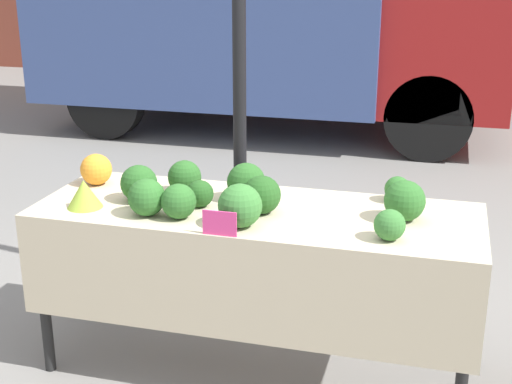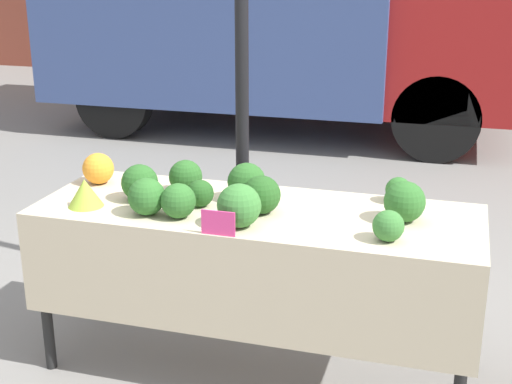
% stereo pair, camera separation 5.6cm
% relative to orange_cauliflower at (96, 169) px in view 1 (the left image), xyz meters
% --- Properties ---
extents(ground_plane, '(40.00, 40.00, 0.00)m').
position_rel_orange_cauliflower_xyz_m(ground_plane, '(0.85, -0.14, -0.87)').
color(ground_plane, gray).
extents(tent_pole, '(0.07, 0.07, 2.72)m').
position_rel_orange_cauliflower_xyz_m(tent_pole, '(0.59, 0.49, 0.49)').
color(tent_pole, black).
rests_on(tent_pole, ground_plane).
extents(market_table, '(1.97, 0.70, 0.79)m').
position_rel_orange_cauliflower_xyz_m(market_table, '(0.85, -0.20, -0.18)').
color(market_table, beige).
rests_on(market_table, ground_plane).
extents(orange_cauliflower, '(0.15, 0.15, 0.15)m').
position_rel_orange_cauliflower_xyz_m(orange_cauliflower, '(0.00, 0.00, 0.00)').
color(orange_cauliflower, orange).
rests_on(orange_cauliflower, market_table).
extents(romanesco_head, '(0.16, 0.16, 0.13)m').
position_rel_orange_cauliflower_xyz_m(romanesco_head, '(0.10, -0.32, -0.01)').
color(romanesco_head, '#93B238').
rests_on(romanesco_head, market_table).
extents(broccoli_head_0, '(0.16, 0.16, 0.16)m').
position_rel_orange_cauliflower_xyz_m(broccoli_head_0, '(0.46, -0.01, 0.00)').
color(broccoli_head_0, '#285B23').
rests_on(broccoli_head_0, market_table).
extents(broccoli_head_1, '(0.13, 0.13, 0.13)m').
position_rel_orange_cauliflower_xyz_m(broccoli_head_1, '(1.45, -0.35, -0.01)').
color(broccoli_head_1, '#387533').
rests_on(broccoli_head_1, market_table).
extents(broccoli_head_2, '(0.16, 0.16, 0.16)m').
position_rel_orange_cauliflower_xyz_m(broccoli_head_2, '(0.41, -0.34, 0.01)').
color(broccoli_head_2, '#2D6628').
rests_on(broccoli_head_2, market_table).
extents(broccoli_head_3, '(0.17, 0.17, 0.17)m').
position_rel_orange_cauliflower_xyz_m(broccoli_head_3, '(0.88, -0.18, 0.01)').
color(broccoli_head_3, '#23511E').
rests_on(broccoli_head_3, market_table).
extents(broccoli_head_4, '(0.12, 0.12, 0.12)m').
position_rel_orange_cauliflower_xyz_m(broccoli_head_4, '(1.44, 0.13, -0.02)').
color(broccoli_head_4, '#2D6628').
rests_on(broccoli_head_4, market_table).
extents(broccoli_head_5, '(0.17, 0.17, 0.17)m').
position_rel_orange_cauliflower_xyz_m(broccoli_head_5, '(0.30, -0.17, 0.01)').
color(broccoli_head_5, '#285B23').
rests_on(broccoli_head_5, market_table).
extents(broccoli_head_6, '(0.18, 0.18, 0.18)m').
position_rel_orange_cauliflower_xyz_m(broccoli_head_6, '(0.84, -0.36, 0.02)').
color(broccoli_head_6, '#387533').
rests_on(broccoli_head_6, market_table).
extents(broccoli_head_7, '(0.17, 0.17, 0.17)m').
position_rel_orange_cauliflower_xyz_m(broccoli_head_7, '(1.49, -0.11, 0.01)').
color(broccoli_head_7, '#2D6628').
rests_on(broccoli_head_7, market_table).
extents(broccoli_head_8, '(0.15, 0.15, 0.15)m').
position_rel_orange_cauliflower_xyz_m(broccoli_head_8, '(0.56, -0.34, -0.00)').
color(broccoli_head_8, '#2D6628').
rests_on(broccoli_head_8, market_table).
extents(broccoli_head_9, '(0.12, 0.12, 0.12)m').
position_rel_orange_cauliflower_xyz_m(broccoli_head_9, '(0.60, -0.17, -0.02)').
color(broccoli_head_9, '#23511E').
rests_on(broccoli_head_9, market_table).
extents(broccoli_head_10, '(0.18, 0.18, 0.18)m').
position_rel_orange_cauliflower_xyz_m(broccoli_head_10, '(0.77, -0.04, 0.01)').
color(broccoli_head_10, '#285B23').
rests_on(broccoli_head_10, market_table).
extents(price_sign, '(0.14, 0.01, 0.10)m').
position_rel_orange_cauliflower_xyz_m(price_sign, '(0.79, -0.48, -0.02)').
color(price_sign, '#E53D84').
rests_on(price_sign, market_table).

